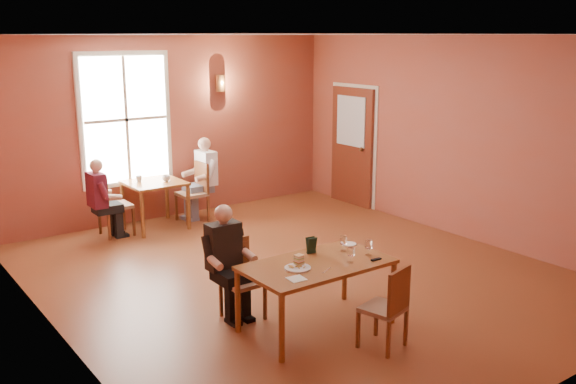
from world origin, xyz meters
TOP-DOWN VIEW (x-y plane):
  - ground at (0.00, 0.00)m, footprint 6.00×7.00m
  - wall_back at (0.00, 3.50)m, footprint 6.00×0.04m
  - wall_front at (0.00, -3.50)m, footprint 6.00×0.04m
  - wall_left at (-3.00, 0.00)m, footprint 0.04×7.00m
  - wall_right at (3.00, 0.00)m, footprint 0.04×7.00m
  - ceiling at (0.00, 0.00)m, footprint 6.00×7.00m
  - window at (-0.80, 3.45)m, footprint 1.36×0.10m
  - door at (2.94, 2.30)m, footprint 0.12×1.04m
  - wall_sconce at (0.90, 3.40)m, footprint 0.16×0.16m
  - main_table at (-0.76, -1.35)m, footprint 1.53×0.86m
  - chair_diner_main at (-1.26, -0.70)m, footprint 0.38×0.38m
  - diner_main at (-1.26, -0.73)m, footprint 0.48×0.48m
  - chair_empty at (-0.51, -2.07)m, footprint 0.46×0.46m
  - plate_food at (-1.03, -1.38)m, footprint 0.29×0.29m
  - sandwich at (-0.96, -1.31)m, footprint 0.09×0.09m
  - goblet_a at (-0.30, -1.23)m, footprint 0.09×0.09m
  - goblet_b at (-0.17, -1.49)m, footprint 0.09×0.09m
  - goblet_c at (-0.48, -1.55)m, footprint 0.08×0.08m
  - menu_stand at (-0.62, -1.08)m, footprint 0.11×0.07m
  - knife at (-0.82, -1.58)m, footprint 0.17×0.09m
  - napkin at (-1.20, -1.59)m, footprint 0.18×0.18m
  - side_plate at (-0.10, -1.10)m, footprint 0.21×0.21m
  - sunglasses at (-0.21, -1.65)m, footprint 0.12×0.04m
  - second_table at (-0.59, 2.98)m, footprint 0.85×0.85m
  - chair_diner_white at (0.06, 2.98)m, footprint 0.43×0.43m
  - diner_white at (0.09, 2.98)m, footprint 0.52×0.52m
  - chair_diner_maroon at (-1.24, 2.98)m, footprint 0.43×0.43m
  - diner_maroon at (-1.27, 2.98)m, footprint 0.48×0.48m
  - cup_a at (-0.42, 2.89)m, footprint 0.15×0.15m
  - cup_b at (-0.78, 3.11)m, footprint 0.13×0.13m

SIDE VIEW (x-z plane):
  - ground at x=0.00m, z-range -0.01..0.01m
  - main_table at x=-0.76m, z-range 0.00..0.72m
  - second_table at x=-0.59m, z-range 0.00..0.75m
  - chair_empty at x=-0.51m, z-range 0.00..0.85m
  - chair_diner_main at x=-1.26m, z-range 0.00..0.86m
  - chair_diner_white at x=0.06m, z-range 0.00..0.97m
  - chair_diner_maroon at x=-1.24m, z-range 0.00..0.98m
  - diner_maroon at x=-1.27m, z-range 0.00..1.19m
  - diner_main at x=-1.26m, z-range 0.00..1.20m
  - diner_white at x=0.09m, z-range 0.00..1.31m
  - knife at x=-0.82m, z-range 0.72..0.72m
  - napkin at x=-1.20m, z-range 0.72..0.72m
  - side_plate at x=-0.10m, z-range 0.72..0.73m
  - sunglasses at x=-0.21m, z-range 0.72..0.73m
  - plate_food at x=-1.03m, z-range 0.72..0.75m
  - sandwich at x=-0.96m, z-range 0.72..0.82m
  - cup_a at x=-0.42m, z-range 0.75..0.85m
  - cup_b at x=-0.78m, z-range 0.75..0.85m
  - goblet_c at x=-0.48m, z-range 0.72..0.89m
  - menu_stand at x=-0.62m, z-range 0.72..0.90m
  - goblet_b at x=-0.17m, z-range 0.72..0.90m
  - goblet_a at x=-0.30m, z-range 0.72..0.90m
  - door at x=2.94m, z-range 0.00..2.10m
  - wall_back at x=0.00m, z-range 0.00..3.00m
  - wall_front at x=0.00m, z-range 0.00..3.00m
  - wall_left at x=-3.00m, z-range 0.00..3.00m
  - wall_right at x=3.00m, z-range 0.00..3.00m
  - window at x=-0.80m, z-range 0.72..2.68m
  - wall_sconce at x=0.90m, z-range 2.06..2.34m
  - ceiling at x=0.00m, z-range 2.98..3.02m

